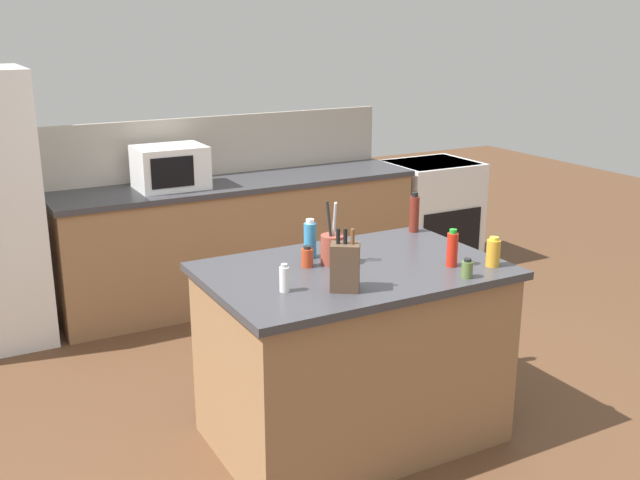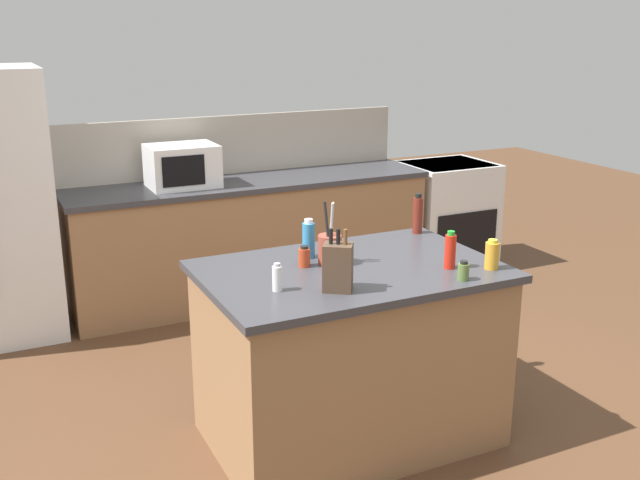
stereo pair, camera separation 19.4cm
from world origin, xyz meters
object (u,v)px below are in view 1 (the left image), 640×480
utensil_crock (332,248)px  salt_shaker (284,279)px  spice_jar_paprika (307,257)px  spice_jar_oregano (467,269)px  vinegar_bottle (414,213)px  microwave (170,167)px  range_oven (430,212)px  knife_block (345,266)px  honey_jar (493,252)px  hot_sauce_bottle (452,249)px  dish_soap_bottle (310,240)px

utensil_crock → salt_shaker: (-0.39, -0.24, -0.02)m
salt_shaker → spice_jar_paprika: bearing=46.0°
spice_jar_oregano → vinegar_bottle: (0.25, 0.78, 0.07)m
microwave → vinegar_bottle: size_ratio=2.14×
range_oven → knife_block: 3.44m
microwave → honey_jar: microwave is taller
spice_jar_paprika → honey_jar: honey_jar is taller
vinegar_bottle → hot_sauce_bottle: bearing=-108.6°
utensil_crock → vinegar_bottle: size_ratio=1.38×
vinegar_bottle → salt_shaker: bearing=-154.0°
dish_soap_bottle → microwave: bearing=93.2°
spice_jar_oregano → hot_sauce_bottle: bearing=75.5°
knife_block → hot_sauce_bottle: bearing=37.8°
utensil_crock → spice_jar_paprika: bearing=171.7°
microwave → spice_jar_paprika: size_ratio=4.60×
knife_block → spice_jar_oregano: knife_block is taller
spice_jar_oregano → salt_shaker: 0.88m
spice_jar_paprika → vinegar_bottle: (0.84, 0.27, 0.06)m
vinegar_bottle → spice_jar_oregano: bearing=-107.7°
microwave → honey_jar: 2.65m
knife_block → honey_jar: size_ratio=1.93×
range_oven → dish_soap_bottle: dish_soap_bottle is taller
spice_jar_oregano → range_oven: bearing=56.1°
knife_block → spice_jar_oregano: size_ratio=3.04×
utensil_crock → vinegar_bottle: utensil_crock is taller
spice_jar_oregano → vinegar_bottle: bearing=72.3°
honey_jar → dish_soap_bottle: bearing=142.6°
hot_sauce_bottle → vinegar_bottle: (0.20, 0.61, 0.02)m
hot_sauce_bottle → knife_block: bearing=-176.3°
dish_soap_bottle → spice_jar_paprika: bearing=-123.3°
utensil_crock → dish_soap_bottle: utensil_crock is taller
microwave → range_oven: bearing=-0.0°
range_oven → spice_jar_oregano: size_ratio=9.64×
knife_block → hot_sauce_bottle: (0.64, 0.04, -0.02)m
knife_block → vinegar_bottle: (0.85, 0.65, -0.00)m
salt_shaker → vinegar_bottle: 1.22m
spice_jar_oregano → salt_shaker: (-0.85, 0.25, 0.02)m
dish_soap_bottle → salt_shaker: (-0.34, -0.39, -0.03)m
utensil_crock → dish_soap_bottle: bearing=108.9°
honey_jar → hot_sauce_bottle: bearing=151.8°
spice_jar_oregano → salt_shaker: salt_shaker is taller
hot_sauce_bottle → vinegar_bottle: size_ratio=0.82×
dish_soap_bottle → hot_sauce_bottle: bearing=-40.0°
dish_soap_bottle → vinegar_bottle: size_ratio=0.88×
hot_sauce_bottle → salt_shaker: bearing=175.3°
utensil_crock → honey_jar: (0.68, -0.42, -0.01)m
utensil_crock → dish_soap_bottle: size_ratio=1.56×
utensil_crock → microwave: bearing=94.4°
utensil_crock → hot_sauce_bottle: bearing=-32.3°
spice_jar_oregano → hot_sauce_bottle: 0.18m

